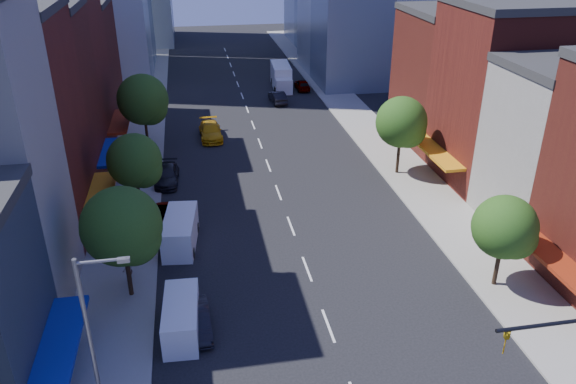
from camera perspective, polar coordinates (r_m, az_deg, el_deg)
name	(u,v)px	position (r m, az deg, el deg)	size (l,w,h in m)	color
sidewalk_left	(141,137)	(63.13, -14.72, 5.42)	(5.00, 120.00, 0.15)	gray
sidewalk_right	(363,124)	(65.82, 7.59, 6.90)	(5.00, 120.00, 0.15)	gray
bldg_left_3	(18,105)	(52.06, -25.73, 7.97)	(12.00, 8.00, 15.00)	#551B15
bldg_left_4	(38,69)	(59.79, -24.06, 11.37)	(12.00, 9.00, 17.00)	#591A15
bldg_left_5	(60,66)	(69.26, -22.16, 11.74)	(12.00, 10.00, 13.00)	#551B15
bldg_right_2	(516,96)	(53.25, 22.15, 9.00)	(12.00, 10.00, 15.00)	#591A15
bldg_right_3	(462,79)	(61.87, 17.30, 10.95)	(12.00, 10.00, 13.00)	#551B15
streetlight	(94,335)	(26.27, -19.14, -13.55)	(2.25, 0.25, 9.00)	slate
tree_left_near	(124,229)	(34.61, -16.28, -3.65)	(4.80, 4.80, 7.30)	black
tree_left_mid	(137,163)	(44.63, -15.13, 2.88)	(4.20, 4.20, 6.65)	black
tree_left_far	(145,102)	(57.59, -14.36, 8.89)	(5.00, 5.00, 7.75)	black
tree_right_near	(507,230)	(37.08, 21.37, -3.58)	(4.00, 4.00, 6.20)	black
tree_right_far	(403,124)	(51.49, 11.61, 6.76)	(4.60, 4.60, 7.20)	black
parked_car_second	(197,321)	(33.37, -9.19, -12.76)	(1.43, 4.09, 1.35)	black
parked_car_third	(166,218)	(44.32, -12.33, -2.55)	(2.13, 4.62, 1.28)	#999999
parked_car_rear	(167,175)	(51.39, -12.20, 1.67)	(1.99, 4.90, 1.42)	black
cargo_van_near	(181,319)	(33.07, -10.79, -12.57)	(2.15, 4.89, 2.05)	white
cargo_van_far	(180,232)	(41.10, -10.90, -4.05)	(2.73, 5.53, 2.27)	white
taxi	(211,131)	(61.27, -7.87, 6.15)	(2.28, 5.60, 1.63)	#DA9E0B
traffic_car_oncoming	(278,97)	(73.09, -1.06, 9.62)	(1.59, 4.56, 1.50)	black
traffic_car_far	(302,85)	(78.94, 1.45, 10.84)	(1.70, 4.22, 1.44)	#999999
box_truck	(281,77)	(79.73, -0.68, 11.58)	(2.83, 8.03, 3.18)	white
pedestrian_far	(127,271)	(37.89, -16.00, -7.74)	(0.80, 0.62, 1.64)	#999999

